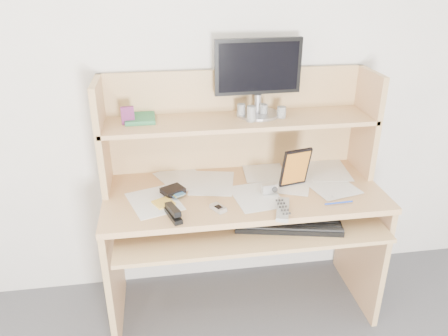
{
  "coord_description": "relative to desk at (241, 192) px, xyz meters",
  "views": [
    {
      "loc": [
        -0.39,
        -0.44,
        1.79
      ],
      "look_at": [
        -0.11,
        1.43,
        0.9
      ],
      "focal_mm": 35.0,
      "sensor_mm": 36.0,
      "label": 1
    }
  ],
  "objects": [
    {
      "name": "back_wall",
      "position": [
        0.0,
        0.24,
        0.56
      ],
      "size": [
        3.6,
        0.04,
        2.5
      ],
      "primitive_type": "cube",
      "color": "white",
      "rests_on": "floor"
    },
    {
      "name": "desk",
      "position": [
        0.0,
        0.0,
        0.0
      ],
      "size": [
        1.4,
        0.7,
        1.3
      ],
      "color": "tan",
      "rests_on": "floor"
    },
    {
      "name": "paper_clutter",
      "position": [
        0.0,
        -0.08,
        0.06
      ],
      "size": [
        1.32,
        0.54,
        0.01
      ],
      "primitive_type": "cube",
      "color": "white",
      "rests_on": "desk"
    },
    {
      "name": "keyboard",
      "position": [
        0.18,
        -0.28,
        -0.03
      ],
      "size": [
        0.53,
        0.28,
        0.03
      ],
      "rotation": [
        0.0,
        0.0,
        -0.21
      ],
      "color": "black",
      "rests_on": "desk"
    },
    {
      "name": "tv_remote",
      "position": [
        0.14,
        -0.32,
        0.07
      ],
      "size": [
        0.11,
        0.21,
        0.02
      ],
      "primitive_type": "cube",
      "rotation": [
        0.0,
        0.0,
        -0.31
      ],
      "color": "gray",
      "rests_on": "paper_clutter"
    },
    {
      "name": "flip_phone",
      "position": [
        -0.16,
        -0.26,
        0.07
      ],
      "size": [
        0.08,
        0.09,
        0.02
      ],
      "primitive_type": "cube",
      "rotation": [
        0.0,
        0.0,
        0.54
      ],
      "color": "#BDBDC0",
      "rests_on": "paper_clutter"
    },
    {
      "name": "stapler",
      "position": [
        -0.37,
        -0.29,
        0.08
      ],
      "size": [
        0.08,
        0.15,
        0.04
      ],
      "primitive_type": "cube",
      "rotation": [
        0.0,
        0.0,
        0.3
      ],
      "color": "black",
      "rests_on": "paper_clutter"
    },
    {
      "name": "wallet",
      "position": [
        -0.36,
        -0.07,
        0.07
      ],
      "size": [
        0.13,
        0.12,
        0.03
      ],
      "primitive_type": "cube",
      "rotation": [
        0.0,
        0.0,
        0.5
      ],
      "color": "black",
      "rests_on": "paper_clutter"
    },
    {
      "name": "sticky_note_pad",
      "position": [
        -0.41,
        -0.16,
        0.06
      ],
      "size": [
        0.12,
        0.12,
        0.01
      ],
      "primitive_type": "cube",
      "rotation": [
        0.0,
        0.0,
        0.47
      ],
      "color": "#DFE83D",
      "rests_on": "desk"
    },
    {
      "name": "digital_camera",
      "position": [
        0.12,
        -0.14,
        0.09
      ],
      "size": [
        0.08,
        0.04,
        0.05
      ],
      "primitive_type": "cube",
      "rotation": [
        0.0,
        0.0,
        0.16
      ],
      "color": "silver",
      "rests_on": "paper_clutter"
    },
    {
      "name": "game_case",
      "position": [
        0.26,
        -0.09,
        0.17
      ],
      "size": [
        0.15,
        0.05,
        0.21
      ],
      "primitive_type": "cube",
      "rotation": [
        0.0,
        0.0,
        0.23
      ],
      "color": "black",
      "rests_on": "paper_clutter"
    },
    {
      "name": "blue_pen",
      "position": [
        0.42,
        -0.29,
        0.07
      ],
      "size": [
        0.14,
        0.02,
        0.01
      ],
      "primitive_type": "cylinder",
      "rotation": [
        1.57,
        0.0,
        1.62
      ],
      "color": "#1738AF",
      "rests_on": "paper_clutter"
    },
    {
      "name": "card_box",
      "position": [
        -0.55,
        0.07,
        0.43
      ],
      "size": [
        0.07,
        0.03,
        0.09
      ],
      "primitive_type": "cube",
      "rotation": [
        0.0,
        0.0,
        0.14
      ],
      "color": "#A21518",
      "rests_on": "desk"
    },
    {
      "name": "shelf_book",
      "position": [
        -0.49,
        0.14,
        0.4
      ],
      "size": [
        0.15,
        0.2,
        0.02
      ],
      "primitive_type": "cube",
      "rotation": [
        0.0,
        0.0,
        0.02
      ],
      "color": "#2F774B",
      "rests_on": "desk"
    },
    {
      "name": "chip_stack_a",
      "position": [
        0.13,
        0.09,
        0.42
      ],
      "size": [
        0.05,
        0.05,
        0.06
      ],
      "primitive_type": "cylinder",
      "rotation": [
        0.0,
        0.0,
        0.09
      ],
      "color": "black",
      "rests_on": "desk"
    },
    {
      "name": "chip_stack_b",
      "position": [
        0.01,
        0.1,
        0.42
      ],
      "size": [
        0.05,
        0.05,
        0.07
      ],
      "primitive_type": "cylinder",
      "rotation": [
        0.0,
        0.0,
        -0.18
      ],
      "color": "silver",
      "rests_on": "desk"
    },
    {
      "name": "chip_stack_c",
      "position": [
        0.21,
        0.05,
        0.41
      ],
      "size": [
        0.05,
        0.05,
        0.06
      ],
      "primitive_type": "cylinder",
      "rotation": [
        0.0,
        0.0,
        -0.14
      ],
      "color": "black",
      "rests_on": "desk"
    },
    {
      "name": "chip_stack_d",
      "position": [
        0.05,
        0.02,
        0.43
      ],
      "size": [
        0.05,
        0.05,
        0.08
      ],
      "primitive_type": "cylinder",
      "rotation": [
        0.0,
        0.0,
        -0.21
      ],
      "color": "white",
      "rests_on": "desk"
    },
    {
      "name": "monitor",
      "position": [
        0.11,
        0.13,
        0.59
      ],
      "size": [
        0.44,
        0.22,
        0.38
      ],
      "rotation": [
        0.0,
        0.0,
        0.04
      ],
      "color": "#A7A6AB",
      "rests_on": "desk"
    }
  ]
}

